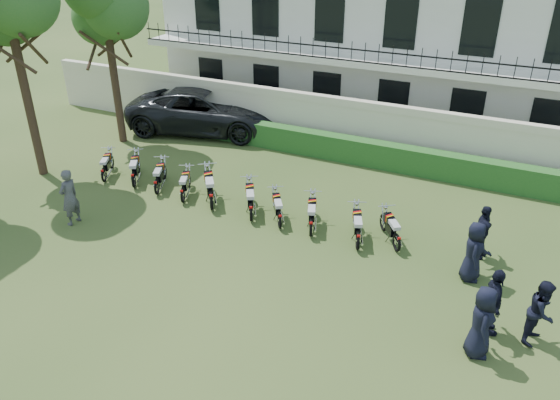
{
  "coord_description": "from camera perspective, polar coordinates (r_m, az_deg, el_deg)",
  "views": [
    {
      "loc": [
        6.95,
        -12.12,
        8.78
      ],
      "look_at": [
        0.44,
        1.29,
        0.97
      ],
      "focal_mm": 35.0,
      "sensor_mm": 36.0,
      "label": 1
    }
  ],
  "objects": [
    {
      "name": "perimeter_wall",
      "position": [
        22.6,
        6.51,
        7.8
      ],
      "size": [
        30.0,
        0.35,
        2.3
      ],
      "color": "beige",
      "rests_on": "ground"
    },
    {
      "name": "suv",
      "position": [
        25.11,
        -7.75,
        9.25
      ],
      "size": [
        7.48,
        4.83,
        1.92
      ],
      "primitive_type": "imported",
      "rotation": [
        0.0,
        0.0,
        1.83
      ],
      "color": "black",
      "rests_on": "ground"
    },
    {
      "name": "motorcycle_4",
      "position": [
        18.18,
        -7.23,
        0.41
      ],
      "size": [
        1.31,
        1.74,
        1.14
      ],
      "rotation": [
        0.0,
        0.0,
        0.63
      ],
      "color": "black",
      "rests_on": "ground"
    },
    {
      "name": "inspector",
      "position": [
        18.32,
        -21.16,
        0.27
      ],
      "size": [
        0.46,
        0.69,
        1.86
      ],
      "primitive_type": "imported",
      "rotation": [
        0.0,
        0.0,
        -1.59
      ],
      "color": "#515155",
      "rests_on": "ground"
    },
    {
      "name": "officer_2",
      "position": [
        13.69,
        21.39,
        -9.9
      ],
      "size": [
        0.71,
        1.1,
        1.74
      ],
      "primitive_type": "imported",
      "rotation": [
        0.0,
        0.0,
        1.87
      ],
      "color": "black",
      "rests_on": "ground"
    },
    {
      "name": "motorcycle_9",
      "position": [
        16.24,
        12.14,
        -3.95
      ],
      "size": [
        1.07,
        1.48,
        0.95
      ],
      "rotation": [
        0.0,
        0.0,
        0.61
      ],
      "color": "black",
      "rests_on": "ground"
    },
    {
      "name": "motorcycle_3",
      "position": [
        18.84,
        -10.16,
        0.89
      ],
      "size": [
        0.83,
        1.6,
        0.94
      ],
      "rotation": [
        0.0,
        0.0,
        0.43
      ],
      "color": "black",
      "rests_on": "ground"
    },
    {
      "name": "motorcycle_2",
      "position": [
        19.57,
        -12.79,
        1.73
      ],
      "size": [
        0.88,
        1.66,
        0.98
      ],
      "rotation": [
        0.0,
        0.0,
        0.43
      ],
      "color": "black",
      "rests_on": "ground"
    },
    {
      "name": "motorcycle_7",
      "position": [
        16.62,
        3.27,
        -2.44
      ],
      "size": [
        0.81,
        1.73,
        0.99
      ],
      "rotation": [
        0.0,
        0.0,
        0.37
      ],
      "color": "black",
      "rests_on": "ground"
    },
    {
      "name": "officer_4",
      "position": [
        15.62,
        20.18,
        -4.76
      ],
      "size": [
        0.69,
        0.86,
        1.7
      ],
      "primitive_type": "imported",
      "rotation": [
        0.0,
        0.0,
        1.63
      ],
      "color": "black",
      "rests_on": "ground"
    },
    {
      "name": "motorcycle_0",
      "position": [
        21.04,
        -17.98,
        2.86
      ],
      "size": [
        0.9,
        1.56,
        0.94
      ],
      "rotation": [
        0.0,
        0.0,
        0.49
      ],
      "color": "black",
      "rests_on": "ground"
    },
    {
      "name": "motorcycle_1",
      "position": [
        20.26,
        -15.09,
        2.44
      ],
      "size": [
        1.08,
        1.65,
        1.03
      ],
      "rotation": [
        0.0,
        0.0,
        0.56
      ],
      "color": "black",
      "rests_on": "ground"
    },
    {
      "name": "hedge",
      "position": [
        21.84,
        8.16,
        5.08
      ],
      "size": [
        18.0,
        0.6,
        1.0
      ],
      "primitive_type": "cube",
      "color": "#1C4F1E",
      "rests_on": "ground"
    },
    {
      "name": "building",
      "position": [
        27.46,
        11.26,
        16.51
      ],
      "size": [
        20.4,
        9.6,
        7.4
      ],
      "color": "silver",
      "rests_on": "ground"
    },
    {
      "name": "officer_3",
      "position": [
        15.4,
        19.55,
        -5.09
      ],
      "size": [
        0.7,
        0.93,
        1.72
      ],
      "primitive_type": "imported",
      "rotation": [
        0.0,
        0.0,
        1.76
      ],
      "color": "black",
      "rests_on": "ground"
    },
    {
      "name": "officer_0",
      "position": [
        12.99,
        20.3,
        -11.85
      ],
      "size": [
        0.75,
        0.97,
        1.77
      ],
      "primitive_type": "imported",
      "rotation": [
        0.0,
        0.0,
        1.8
      ],
      "color": "black",
      "rests_on": "ground"
    },
    {
      "name": "officer_5",
      "position": [
        16.49,
        20.36,
        -3.14
      ],
      "size": [
        0.64,
        1.03,
        1.63
      ],
      "primitive_type": "imported",
      "rotation": [
        0.0,
        0.0,
        1.3
      ],
      "color": "black",
      "rests_on": "ground"
    },
    {
      "name": "motorcycle_5",
      "position": [
        17.43,
        -3.07,
        -0.83
      ],
      "size": [
        1.05,
        1.69,
        1.04
      ],
      "rotation": [
        0.0,
        0.0,
        0.53
      ],
      "color": "black",
      "rests_on": "ground"
    },
    {
      "name": "officer_1",
      "position": [
        13.92,
        25.67,
        -10.49
      ],
      "size": [
        0.81,
        0.93,
        1.63
      ],
      "primitive_type": "imported",
      "rotation": [
        0.0,
        0.0,
        1.29
      ],
      "color": "black",
      "rests_on": "ground"
    },
    {
      "name": "ground",
      "position": [
        16.5,
        -3.33,
        -4.55
      ],
      "size": [
        100.0,
        100.0,
        0.0
      ],
      "primitive_type": "plane",
      "color": "#304A1D",
      "rests_on": "ground"
    },
    {
      "name": "motorcycle_8",
      "position": [
        16.11,
        8.15,
        -3.76
      ],
      "size": [
        0.83,
        1.73,
        1.0
      ],
      "rotation": [
        0.0,
        0.0,
        0.38
      ],
      "color": "black",
      "rests_on": "ground"
    },
    {
      "name": "motorcycle_6",
      "position": [
        17.02,
        -0.05,
        -1.71
      ],
      "size": [
        1.02,
        1.49,
        0.94
      ],
      "rotation": [
        0.0,
        0.0,
        0.58
      ],
      "color": "black",
      "rests_on": "ground"
    }
  ]
}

